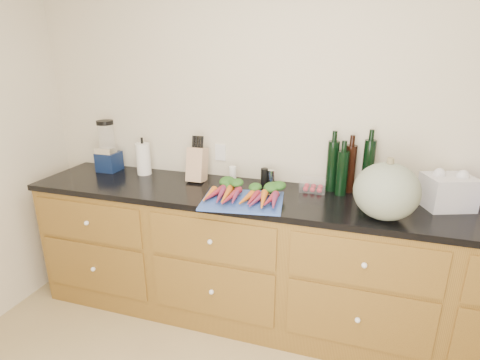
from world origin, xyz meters
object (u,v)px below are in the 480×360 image
(blender_appliance, at_px, (108,149))
(knife_block, at_px, (197,164))
(paper_towel, at_px, (143,159))
(squash, at_px, (386,191))
(carrots, at_px, (245,193))
(tomato_box, at_px, (313,185))
(cutting_board, at_px, (243,201))

(blender_appliance, bearing_deg, knife_block, -1.36)
(paper_towel, bearing_deg, squash, -10.53)
(carrots, relative_size, knife_block, 1.95)
(carrots, xyz_separation_m, tomato_box, (0.39, 0.28, -0.00))
(carrots, bearing_deg, tomato_box, 35.98)
(cutting_board, xyz_separation_m, tomato_box, (0.39, 0.33, 0.03))
(carrots, relative_size, paper_towel, 1.97)
(carrots, distance_m, knife_block, 0.51)
(squash, distance_m, blender_appliance, 2.03)
(cutting_board, height_order, squash, squash)
(cutting_board, bearing_deg, paper_towel, 159.99)
(blender_appliance, xyz_separation_m, tomato_box, (1.58, 0.01, -0.13))
(squash, height_order, paper_towel, squash)
(squash, relative_size, paper_towel, 1.48)
(cutting_board, distance_m, carrots, 0.06)
(squash, height_order, blender_appliance, blender_appliance)
(blender_appliance, bearing_deg, paper_towel, 0.39)
(blender_appliance, bearing_deg, squash, -8.89)
(squash, bearing_deg, paper_towel, 169.47)
(carrots, height_order, paper_towel, paper_towel)
(paper_towel, distance_m, knife_block, 0.45)
(cutting_board, bearing_deg, blender_appliance, 164.98)
(tomato_box, bearing_deg, paper_towel, -179.55)
(squash, xyz_separation_m, tomato_box, (-0.43, 0.33, -0.12))
(carrots, distance_m, tomato_box, 0.48)
(blender_appliance, bearing_deg, tomato_box, 0.44)
(cutting_board, relative_size, squash, 1.40)
(cutting_board, distance_m, squash, 0.83)
(blender_appliance, height_order, knife_block, blender_appliance)
(cutting_board, height_order, blender_appliance, blender_appliance)
(paper_towel, height_order, tomato_box, paper_towel)
(squash, bearing_deg, knife_block, 166.69)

